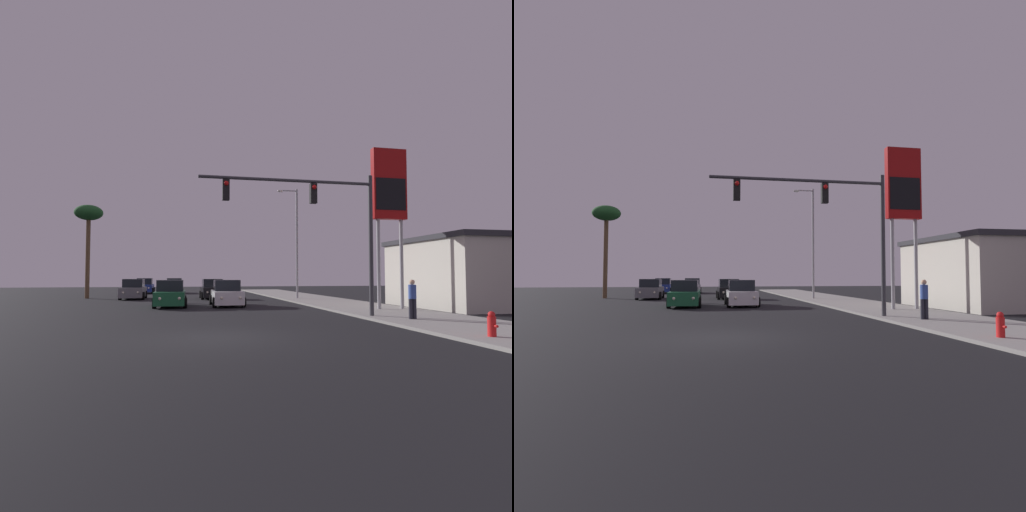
# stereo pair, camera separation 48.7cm
# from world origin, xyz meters

# --- Properties ---
(ground_plane) EXTENTS (120.00, 120.00, 0.00)m
(ground_plane) POSITION_xyz_m (0.00, 0.00, 0.00)
(ground_plane) COLOR black
(sidewalk_right) EXTENTS (5.00, 60.00, 0.12)m
(sidewalk_right) POSITION_xyz_m (9.50, 10.00, 0.06)
(sidewalk_right) COLOR gray
(sidewalk_right) RESTS_ON ground
(building_gas_station) EXTENTS (10.30, 8.30, 4.30)m
(building_gas_station) POSITION_xyz_m (18.00, 9.06, 2.16)
(building_gas_station) COLOR beige
(building_gas_station) RESTS_ON ground
(car_grey) EXTENTS (2.04, 4.33, 1.68)m
(car_grey) POSITION_xyz_m (-4.91, 22.37, 0.76)
(car_grey) COLOR slate
(car_grey) RESTS_ON ground
(car_white) EXTENTS (2.04, 4.33, 1.68)m
(car_white) POSITION_xyz_m (1.88, 13.21, 0.76)
(car_white) COLOR silver
(car_white) RESTS_ON ground
(car_black) EXTENTS (2.04, 4.32, 1.68)m
(car_black) POSITION_xyz_m (1.64, 21.56, 0.76)
(car_black) COLOR black
(car_black) RESTS_ON ground
(car_silver) EXTENTS (2.04, 4.33, 1.68)m
(car_silver) POSITION_xyz_m (-1.66, 33.39, 0.76)
(car_silver) COLOR #B7B7BC
(car_silver) RESTS_ON ground
(car_green) EXTENTS (2.04, 4.33, 1.68)m
(car_green) POSITION_xyz_m (-1.70, 13.19, 0.76)
(car_green) COLOR #195933
(car_green) RESTS_ON ground
(car_blue) EXTENTS (2.04, 4.31, 1.68)m
(car_blue) POSITION_xyz_m (-4.91, 33.90, 0.76)
(car_blue) COLOR navy
(car_blue) RESTS_ON ground
(traffic_light_mast) EXTENTS (8.05, 0.36, 6.50)m
(traffic_light_mast) POSITION_xyz_m (5.20, 4.41, 4.77)
(traffic_light_mast) COLOR #38383D
(traffic_light_mast) RESTS_ON sidewalk_right
(street_lamp) EXTENTS (1.74, 0.24, 9.00)m
(street_lamp) POSITION_xyz_m (8.23, 18.85, 5.12)
(street_lamp) COLOR #99999E
(street_lamp) RESTS_ON sidewalk_right
(gas_station_sign) EXTENTS (2.00, 0.42, 9.00)m
(gas_station_sign) POSITION_xyz_m (10.42, 7.78, 6.62)
(gas_station_sign) COLOR #99999E
(gas_station_sign) RESTS_ON sidewalk_right
(fire_hydrant) EXTENTS (0.24, 0.34, 0.76)m
(fire_hydrant) POSITION_xyz_m (8.08, -2.13, 0.49)
(fire_hydrant) COLOR red
(fire_hydrant) RESTS_ON sidewalk_right
(pedestrian_on_sidewalk) EXTENTS (0.34, 0.32, 1.67)m
(pedestrian_on_sidewalk) POSITION_xyz_m (8.57, 2.78, 1.03)
(pedestrian_on_sidewalk) COLOR #23232D
(pedestrian_on_sidewalk) RESTS_ON sidewalk_right
(palm_tree_mid) EXTENTS (2.40, 2.40, 8.11)m
(palm_tree_mid) POSITION_xyz_m (-8.94, 24.00, 7.03)
(palm_tree_mid) COLOR brown
(palm_tree_mid) RESTS_ON ground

